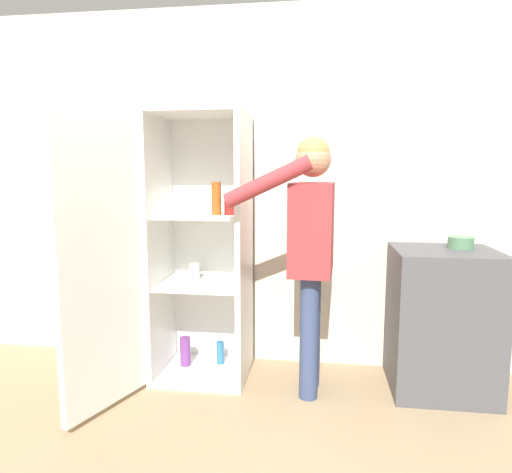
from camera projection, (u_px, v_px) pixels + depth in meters
name	position (u px, v px, depth m)	size (l,w,h in m)	color
ground_plane	(229.00, 427.00, 2.53)	(12.00, 12.00, 0.00)	tan
wall_back	(255.00, 190.00, 3.32)	(7.00, 0.06, 2.55)	beige
refrigerator	(182.00, 250.00, 3.02)	(0.88, 1.15, 1.80)	white
person	(310.00, 235.00, 2.82)	(0.65, 0.60, 1.62)	#384770
counter	(442.00, 321.00, 2.92)	(0.63, 0.58, 0.92)	#4C4C51
bowl	(461.00, 243.00, 2.90)	(0.16, 0.16, 0.07)	#517F5B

